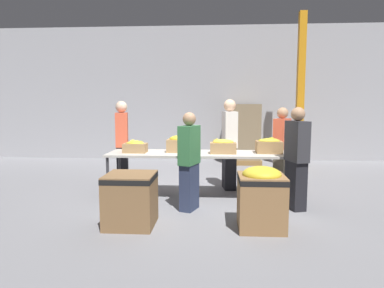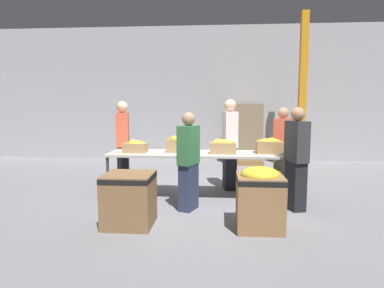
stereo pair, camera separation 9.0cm
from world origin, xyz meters
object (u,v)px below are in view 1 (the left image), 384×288
object	(u,v)px
banana_box_0	(135,147)
donation_bin_0	(131,198)
donation_bin_1	(261,196)
banana_box_3	(269,146)
sorting_table	(202,155)
banana_box_1	(180,144)
banana_box_2	(223,146)
pallet_stack_0	(243,134)
volunteer_2	(189,162)
volunteer_4	(282,149)
support_pillar	(300,92)
volunteer_3	(229,145)
volunteer_0	(122,144)
volunteer_1	(296,159)

from	to	relation	value
banana_box_0	donation_bin_0	bearing A→B (deg)	-79.46
donation_bin_1	banana_box_3	bearing A→B (deg)	78.09
sorting_table	banana_box_1	bearing A→B (deg)	168.64
banana_box_2	pallet_stack_0	distance (m)	3.89
banana_box_2	donation_bin_0	distance (m)	2.05
banana_box_0	banana_box_3	size ratio (longest dim) A/B	0.91
donation_bin_0	volunteer_2	bearing A→B (deg)	45.66
banana_box_0	volunteer_4	xyz separation A→B (m)	(2.74, 0.73, -0.11)
volunteer_2	support_pillar	distance (m)	4.72
volunteer_3	donation_bin_1	xyz separation A→B (m)	(0.34, -2.21, -0.43)
sorting_table	donation_bin_1	bearing A→B (deg)	-61.27
sorting_table	volunteer_2	bearing A→B (deg)	-101.98
support_pillar	sorting_table	bearing A→B (deg)	-129.20
volunteer_2	volunteer_3	distance (m)	1.60
banana_box_0	banana_box_2	size ratio (longest dim) A/B	0.90
sorting_table	donation_bin_0	xyz separation A→B (m)	(-0.92, -1.56, -0.37)
banana_box_2	banana_box_3	xyz separation A→B (m)	(0.82, 0.12, 0.01)
volunteer_0	volunteer_3	distance (m)	2.16
volunteer_0	support_pillar	xyz separation A→B (m)	(4.06, 2.25, 1.14)
support_pillar	volunteer_4	bearing A→B (deg)	-110.98
volunteer_1	volunteer_2	bearing A→B (deg)	79.68
volunteer_4	volunteer_0	bearing A→B (deg)	-60.32
volunteer_2	banana_box_2	bearing A→B (deg)	-16.23
support_pillar	pallet_stack_0	xyz separation A→B (m)	(-1.37, 0.80, -1.17)
sorting_table	donation_bin_0	size ratio (longest dim) A/B	4.62
banana_box_1	volunteer_4	bearing A→B (deg)	17.05
donation_bin_0	banana_box_0	bearing A→B (deg)	100.54
volunteer_0	donation_bin_1	world-z (taller)	volunteer_0
volunteer_2	volunteer_1	bearing A→B (deg)	-63.79
pallet_stack_0	support_pillar	bearing A→B (deg)	-30.24
banana_box_2	volunteer_4	bearing A→B (deg)	32.67
volunteer_4	support_pillar	bearing A→B (deg)	-170.65
banana_box_1	banana_box_2	bearing A→B (deg)	-11.05
sorting_table	donation_bin_1	size ratio (longest dim) A/B	3.95
pallet_stack_0	banana_box_1	bearing A→B (deg)	-111.46
volunteer_0	donation_bin_0	world-z (taller)	volunteer_0
volunteer_0	pallet_stack_0	size ratio (longest dim) A/B	1.03
volunteer_0	volunteer_4	xyz separation A→B (m)	(3.18, -0.04, -0.06)
sorting_table	volunteer_4	size ratio (longest dim) A/B	2.08
volunteer_4	donation_bin_0	size ratio (longest dim) A/B	2.23
banana_box_3	support_pillar	bearing A→B (deg)	67.25
volunteer_0	volunteer_4	bearing A→B (deg)	77.06
banana_box_0	donation_bin_1	size ratio (longest dim) A/B	0.48
sorting_table	banana_box_2	world-z (taller)	banana_box_2
banana_box_2	banana_box_1	bearing A→B (deg)	168.95
volunteer_1	donation_bin_1	world-z (taller)	volunteer_1
banana_box_0	banana_box_3	distance (m)	2.40
volunteer_1	volunteer_4	bearing A→B (deg)	-16.44
volunteer_3	sorting_table	bearing A→B (deg)	-46.55
banana_box_1	volunteer_0	bearing A→B (deg)	153.24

